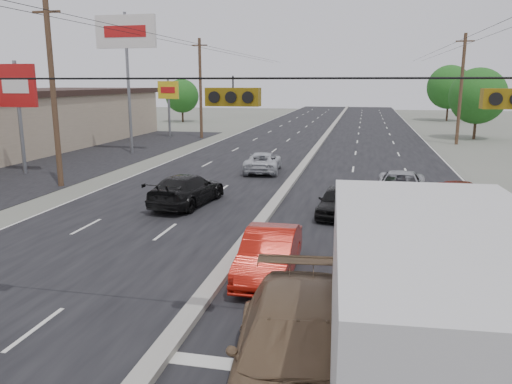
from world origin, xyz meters
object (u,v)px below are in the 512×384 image
utility_pole_right_c (461,89)px  queue_car_c (400,187)px  utility_pole_left_c (200,88)px  queue_car_e (462,200)px  queue_car_b (387,231)px  utility_pole_left_b (53,94)px  box_truck (429,341)px  pole_sign_far (168,95)px  tree_right_far (449,87)px  tree_left_far (182,96)px  tree_right_mid (478,96)px  red_sedan (269,254)px  queue_car_a (337,202)px  oncoming_far (263,162)px  pole_sign_billboard (126,41)px  oncoming_near (187,190)px  pole_sign_mid (17,92)px  tan_sedan (298,354)px

utility_pole_right_c → queue_car_c: (-6.65, -24.77, -4.40)m
utility_pole_left_c → queue_car_e: 34.52m
queue_car_b → queue_car_c: size_ratio=0.88×
utility_pole_left_b → box_truck: size_ratio=1.25×
pole_sign_far → tree_right_far: size_ratio=0.74×
tree_left_far → tree_right_mid: size_ratio=0.86×
utility_pole_left_c → tree_right_far: bearing=46.5°
utility_pole_left_c → red_sedan: bearing=-68.7°
tree_right_mid → red_sedan: tree_right_mid is taller
tree_right_far → queue_car_a: tree_right_far is taller
queue_car_e → tree_right_far: bearing=77.7°
queue_car_a → pole_sign_far: bearing=129.6°
tree_right_mid → tree_right_far: bearing=87.7°
pole_sign_far → oncoming_far: pole_sign_far is taller
utility_pole_left_b → tree_left_far: (-9.50, 45.00, -1.39)m
pole_sign_billboard → tree_left_far: size_ratio=1.80×
pole_sign_billboard → queue_car_a: pole_sign_billboard is taller
utility_pole_left_c → tree_left_far: bearing=115.4°
tree_right_far → box_truck: 73.32m
pole_sign_far → oncoming_near: bearing=-66.7°
utility_pole_right_c → pole_sign_mid: 36.80m
tree_right_mid → queue_car_e: tree_right_mid is taller
pole_sign_mid → tan_sedan: size_ratio=1.16×
red_sedan → oncoming_far: bearing=101.3°
pole_sign_mid → box_truck: 30.24m
pole_sign_billboard → tree_right_far: 52.05m
tan_sedan → queue_car_b: (1.94, 8.79, -0.14)m
pole_sign_billboard → tan_sedan: bearing=-59.1°
utility_pole_right_c → tree_right_far: (3.50, 30.00, -0.15)m
red_sedan → queue_car_e: (6.87, 8.35, 0.06)m
queue_car_e → pole_sign_mid: bearing=163.7°
pole_sign_far → queue_car_e: (24.27, -27.22, -3.64)m
utility_pole_left_b → tree_right_mid: bearing=47.5°
utility_pole_left_c → oncoming_far: size_ratio=2.16×
box_truck → queue_car_c: size_ratio=1.57×
tree_right_mid → queue_car_e: bearing=-101.8°
utility_pole_left_b → pole_sign_billboard: size_ratio=0.91×
tree_left_far → queue_car_a: (25.00, -48.10, -3.08)m
queue_car_c → tree_left_far: bearing=127.1°
red_sedan → queue_car_c: 11.68m
queue_car_c → utility_pole_left_b: bearing=-174.1°
pole_sign_billboard → oncoming_near: pole_sign_billboard is taller
pole_sign_billboard → queue_car_b: size_ratio=2.47×
utility_pole_left_b → queue_car_a: size_ratio=2.70×
queue_car_e → oncoming_far: bearing=135.0°
utility_pole_left_b → tree_right_mid: 40.70m
utility_pole_left_b → box_truck: (17.57, -17.45, -3.07)m
utility_pole_left_b → queue_car_b: 19.46m
utility_pole_right_c → queue_car_a: size_ratio=2.70×
tree_right_far → box_truck: bearing=-98.6°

